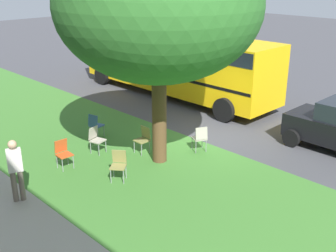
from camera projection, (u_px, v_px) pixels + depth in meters
The scene contains 11 objects.
ground at pixel (204, 139), 14.78m from camera, with size 80.00×80.00×0.00m, color #424247.
grass_verge at pixel (135, 167), 12.68m from camera, with size 48.00×6.00×0.01m, color #3D752D.
street_tree at pixel (158, 6), 11.50m from camera, with size 5.78×5.78×6.84m.
chair_0 at pixel (95, 124), 14.74m from camera, with size 0.51×0.51×0.88m.
chair_1 at pixel (143, 138), 13.55m from camera, with size 0.42×0.43×0.88m.
chair_2 at pixel (200, 137), 13.61m from camera, with size 0.56×0.56×0.88m.
chair_3 at pixel (63, 152), 12.50m from camera, with size 0.44×0.44×0.88m.
chair_4 at pixel (96, 138), 13.52m from camera, with size 0.52×0.51×0.88m.
chair_5 at pixel (119, 163), 11.78m from camera, with size 0.58×0.59×0.88m.
school_bus at pixel (174, 58), 19.37m from camera, with size 10.40×2.80×2.88m.
pedestrian_0 at pixel (16, 168), 10.56m from camera, with size 0.32×0.41×1.69m.
Camera 1 is at (-8.84, 10.50, 5.65)m, focal length 44.75 mm.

